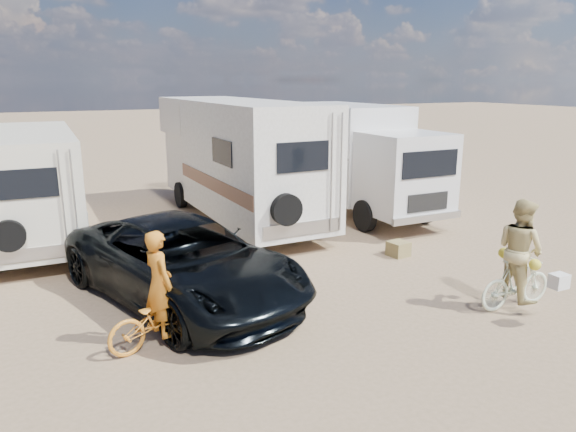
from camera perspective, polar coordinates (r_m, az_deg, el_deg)
name	(u,v)px	position (r m, az deg, el deg)	size (l,w,h in m)	color
ground	(382,312)	(9.77, 9.95, -10.01)	(140.00, 140.00, 0.00)	#937657
rv_main	(237,162)	(15.47, -5.39, 5.75)	(2.33, 7.84, 3.43)	white
rv_left	(30,188)	(14.63, -25.65, 2.65)	(2.10, 6.05, 2.79)	beige
box_truck	(358,160)	(16.52, 7.46, 5.91)	(2.27, 6.48, 3.24)	silver
dark_suv	(183,261)	(10.07, -11.08, -4.72)	(2.50, 5.42, 1.51)	black
bike_man	(161,317)	(8.59, -13.31, -10.39)	(0.60, 1.73, 0.91)	orange
bike_woman	(516,283)	(10.48, 23.05, -6.53)	(0.44, 1.55, 0.93)	beige
rider_man	(160,294)	(8.44, -13.45, -8.09)	(0.60, 0.40, 1.65)	#C06E1A
rider_woman	(519,259)	(10.34, 23.28, -4.23)	(0.88, 0.69, 1.82)	tan
bike_parked	(433,197)	(17.14, 15.11, 1.93)	(0.63, 1.80, 0.94)	#282B29
cooler	(185,255)	(12.17, -10.92, -4.13)	(0.49, 0.35, 0.39)	teal
crate	(398,249)	(12.76, 11.62, -3.42)	(0.43, 0.43, 0.34)	olive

